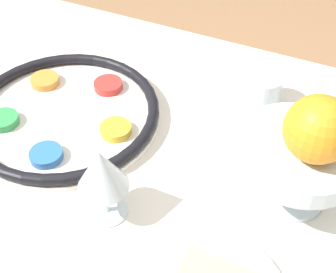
{
  "coord_description": "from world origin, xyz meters",
  "views": [
    {
      "loc": [
        0.26,
        -0.39,
        1.3
      ],
      "look_at": [
        0.03,
        0.1,
        0.78
      ],
      "focal_mm": 50.0,
      "sensor_mm": 36.0,
      "label": 1
    }
  ],
  "objects_px": {
    "seder_plate": "(64,113)",
    "wine_glass": "(104,173)",
    "orange_fruit": "(319,129)",
    "fruit_stand": "(298,157)",
    "cup_mid": "(260,90)"
  },
  "relations": [
    {
      "from": "fruit_stand",
      "to": "orange_fruit",
      "type": "relative_size",
      "value": 1.96
    },
    {
      "from": "seder_plate",
      "to": "wine_glass",
      "type": "bearing_deg",
      "value": -39.68
    },
    {
      "from": "wine_glass",
      "to": "orange_fruit",
      "type": "distance_m",
      "value": 0.29
    },
    {
      "from": "orange_fruit",
      "to": "cup_mid",
      "type": "relative_size",
      "value": 1.22
    },
    {
      "from": "fruit_stand",
      "to": "orange_fruit",
      "type": "bearing_deg",
      "value": -40.47
    },
    {
      "from": "wine_glass",
      "to": "fruit_stand",
      "type": "relative_size",
      "value": 0.71
    },
    {
      "from": "orange_fruit",
      "to": "cup_mid",
      "type": "height_order",
      "value": "orange_fruit"
    },
    {
      "from": "orange_fruit",
      "to": "wine_glass",
      "type": "bearing_deg",
      "value": -151.67
    },
    {
      "from": "seder_plate",
      "to": "cup_mid",
      "type": "height_order",
      "value": "cup_mid"
    },
    {
      "from": "seder_plate",
      "to": "fruit_stand",
      "type": "height_order",
      "value": "fruit_stand"
    },
    {
      "from": "fruit_stand",
      "to": "wine_glass",
      "type": "bearing_deg",
      "value": -147.7
    },
    {
      "from": "orange_fruit",
      "to": "cup_mid",
      "type": "xyz_separation_m",
      "value": [
        -0.12,
        0.2,
        -0.12
      ]
    },
    {
      "from": "fruit_stand",
      "to": "cup_mid",
      "type": "bearing_deg",
      "value": 119.38
    },
    {
      "from": "wine_glass",
      "to": "orange_fruit",
      "type": "relative_size",
      "value": 1.39
    },
    {
      "from": "wine_glass",
      "to": "fruit_stand",
      "type": "xyz_separation_m",
      "value": [
        0.23,
        0.15,
        -0.01
      ]
    }
  ]
}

